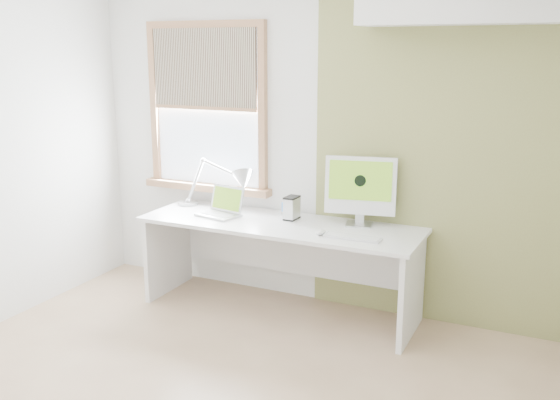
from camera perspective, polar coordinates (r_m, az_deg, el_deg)
The scene contains 11 objects.
room at distance 3.45m, azimuth -7.45°, elevation 1.11°, with size 4.04×3.54×2.64m.
accent_wall at distance 4.70m, azimuth 14.81°, elevation 4.13°, with size 2.00×0.02×2.60m, color olive.
window at distance 5.37m, azimuth -6.73°, elevation 8.26°, with size 1.20×0.14×1.42m.
desk at distance 4.95m, azimuth 0.25°, elevation -4.08°, with size 2.20×0.70×0.73m.
desk_lamp at distance 5.25m, azimuth -4.35°, elevation 1.57°, with size 0.75×0.33×0.41m.
laptop at distance 5.07m, azimuth -5.29°, elevation -0.73°, with size 0.37×0.32×0.23m.
phone_dock at distance 5.03m, azimuth 0.40°, elevation -1.05°, with size 0.07×0.07×0.12m.
external_drive at distance 4.91m, azimuth 1.07°, elevation -0.72°, with size 0.09×0.15×0.18m.
imac at distance 4.75m, azimuth 7.33°, elevation 1.18°, with size 0.54×0.22×0.52m.
keyboard at distance 4.47m, azimuth 6.61°, elevation -3.39°, with size 0.41×0.11×0.02m.
mouse at distance 4.54m, azimuth 3.72°, elevation -2.94°, with size 0.06×0.11×0.03m, color white.
Camera 1 is at (1.82, -2.83, 2.04)m, focal length 40.24 mm.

